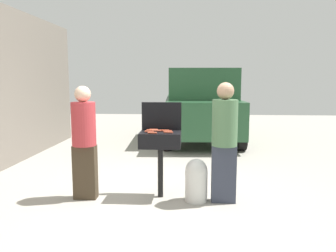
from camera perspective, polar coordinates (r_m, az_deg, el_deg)
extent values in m
plane|color=#9E998E|center=(5.22, -2.41, -11.65)|extent=(24.00, 24.00, 0.00)
cylinder|color=black|center=(5.08, -1.27, -7.72)|extent=(0.08, 0.08, 0.76)
cube|color=black|center=(4.97, -1.29, -2.27)|extent=(0.60, 0.44, 0.22)
cube|color=black|center=(5.14, -1.08, 1.67)|extent=(0.60, 0.05, 0.42)
cylinder|color=#AD4228|center=(5.01, -0.56, -0.76)|extent=(0.13, 0.03, 0.03)
cylinder|color=#B74C33|center=(5.09, -2.42, -0.62)|extent=(0.13, 0.03, 0.03)
cylinder|color=#AD4228|center=(4.96, -0.08, -0.84)|extent=(0.13, 0.04, 0.03)
cylinder|color=#B74C33|center=(4.92, -3.17, -0.93)|extent=(0.13, 0.03, 0.03)
cylinder|color=#B74C33|center=(4.84, 0.07, -1.07)|extent=(0.13, 0.04, 0.03)
cylinder|color=#B74C33|center=(4.80, -2.64, -1.15)|extent=(0.13, 0.04, 0.03)
cylinder|color=#AD4228|center=(5.05, -2.89, -0.70)|extent=(0.13, 0.04, 0.03)
cylinder|color=#C6593D|center=(5.01, -1.95, -0.77)|extent=(0.13, 0.04, 0.03)
cylinder|color=silver|center=(4.96, 4.75, -9.92)|extent=(0.32, 0.32, 0.46)
sphere|color=silver|center=(4.90, 4.78, -7.35)|extent=(0.31, 0.31, 0.31)
cube|color=#3F3323|center=(5.16, -13.72, -7.51)|extent=(0.33, 0.18, 0.79)
cylinder|color=#B23338|center=(5.02, -13.98, 0.33)|extent=(0.35, 0.35, 0.63)
sphere|color=beige|center=(4.98, -14.14, 5.23)|extent=(0.23, 0.23, 0.23)
cube|color=#333847|center=(4.94, 9.32, -7.92)|extent=(0.34, 0.19, 0.82)
cylinder|color=#4C724C|center=(4.79, 9.51, 0.53)|extent=(0.36, 0.36, 0.65)
sphere|color=tan|center=(4.76, 9.63, 5.82)|extent=(0.24, 0.24, 0.24)
cube|color=#234C2D|center=(9.89, 5.35, 2.16)|extent=(2.12, 4.49, 0.90)
cube|color=#234C2D|center=(9.64, 5.50, 7.08)|extent=(1.89, 2.68, 0.80)
cylinder|color=black|center=(8.55, 12.14, -1.91)|extent=(0.25, 0.65, 0.64)
cylinder|color=black|center=(8.39, -0.05, -1.91)|extent=(0.25, 0.65, 0.64)
cylinder|color=black|center=(11.56, 9.21, 0.67)|extent=(0.25, 0.65, 0.64)
cylinder|color=black|center=(11.44, 0.22, 0.70)|extent=(0.25, 0.65, 0.64)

